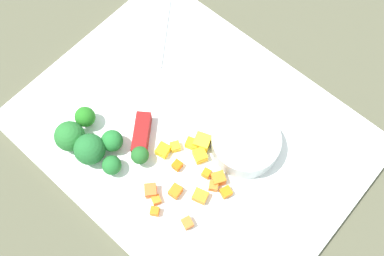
{
  "coord_description": "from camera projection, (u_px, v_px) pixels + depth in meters",
  "views": [
    {
      "loc": [
        0.16,
        -0.19,
        0.58
      ],
      "look_at": [
        0.0,
        0.0,
        0.02
      ],
      "focal_mm": 40.58,
      "sensor_mm": 36.0,
      "label": 1
    }
  ],
  "objects": [
    {
      "name": "carrot_dice_5",
      "position": [
        213.0,
        186.0,
        0.58
      ],
      "size": [
        0.02,
        0.02,
        0.01
      ],
      "primitive_type": "cube",
      "rotation": [
        0.0,
        0.0,
        0.55
      ],
      "color": "orange",
      "rests_on": "cutting_board"
    },
    {
      "name": "pepper_dice_0",
      "position": [
        177.0,
        148.0,
        0.6
      ],
      "size": [
        0.02,
        0.02,
        0.01
      ],
      "primitive_type": "cube",
      "rotation": [
        0.0,
        0.0,
        1.01
      ],
      "color": "yellow",
      "rests_on": "cutting_board"
    },
    {
      "name": "chef_knife",
      "position": [
        148.0,
        91.0,
        0.64
      ],
      "size": [
        0.2,
        0.27,
        0.02
      ],
      "rotation": [
        0.0,
        0.0,
        2.21
      ],
      "color": "silver",
      "rests_on": "cutting_board"
    },
    {
      "name": "carrot_dice_10",
      "position": [
        187.0,
        223.0,
        0.56
      ],
      "size": [
        0.02,
        0.02,
        0.01
      ],
      "primitive_type": "cube",
      "rotation": [
        0.0,
        0.0,
        2.78
      ],
      "color": "orange",
      "rests_on": "cutting_board"
    },
    {
      "name": "carrot_dice_0",
      "position": [
        200.0,
        196.0,
        0.57
      ],
      "size": [
        0.02,
        0.02,
        0.01
      ],
      "primitive_type": "cube",
      "rotation": [
        0.0,
        0.0,
        1.86
      ],
      "color": "orange",
      "rests_on": "cutting_board"
    },
    {
      "name": "broccoli_floret_5",
      "position": [
        85.0,
        117.0,
        0.61
      ],
      "size": [
        0.03,
        0.03,
        0.03
      ],
      "color": "#96B66A",
      "rests_on": "cutting_board"
    },
    {
      "name": "carrot_dice_8",
      "position": [
        175.0,
        191.0,
        0.58
      ],
      "size": [
        0.02,
        0.02,
        0.01
      ],
      "primitive_type": "cube",
      "rotation": [
        0.0,
        0.0,
        0.12
      ],
      "color": "orange",
      "rests_on": "cutting_board"
    },
    {
      "name": "broccoli_floret_2",
      "position": [
        112.0,
        165.0,
        0.58
      ],
      "size": [
        0.03,
        0.03,
        0.03
      ],
      "color": "#93B85E",
      "rests_on": "cutting_board"
    },
    {
      "name": "broccoli_floret_0",
      "position": [
        90.0,
        149.0,
        0.58
      ],
      "size": [
        0.04,
        0.04,
        0.04
      ],
      "color": "#97B561",
      "rests_on": "cutting_board"
    },
    {
      "name": "carrot_dice_2",
      "position": [
        218.0,
        179.0,
        0.58
      ],
      "size": [
        0.02,
        0.02,
        0.02
      ],
      "primitive_type": "cube",
      "rotation": [
        0.0,
        0.0,
        1.04
      ],
      "color": "orange",
      "rests_on": "cutting_board"
    },
    {
      "name": "broccoli_floret_4",
      "position": [
        70.0,
        136.0,
        0.59
      ],
      "size": [
        0.04,
        0.04,
        0.04
      ],
      "color": "#81BA57",
      "rests_on": "cutting_board"
    },
    {
      "name": "carrot_dice_4",
      "position": [
        206.0,
        173.0,
        0.59
      ],
      "size": [
        0.01,
        0.01,
        0.01
      ],
      "primitive_type": "cube",
      "rotation": [
        0.0,
        0.0,
        0.2
      ],
      "color": "orange",
      "rests_on": "cutting_board"
    },
    {
      "name": "carrot_dice_6",
      "position": [
        155.0,
        211.0,
        0.57
      ],
      "size": [
        0.02,
        0.01,
        0.01
      ],
      "primitive_type": "cube",
      "rotation": [
        0.0,
        0.0,
        2.13
      ],
      "color": "orange",
      "rests_on": "cutting_board"
    },
    {
      "name": "pepper_dice_4",
      "position": [
        200.0,
        155.0,
        0.6
      ],
      "size": [
        0.02,
        0.02,
        0.02
      ],
      "primitive_type": "cube",
      "rotation": [
        0.0,
        0.0,
        1.11
      ],
      "color": "yellow",
      "rests_on": "cutting_board"
    },
    {
      "name": "pepper_dice_1",
      "position": [
        192.0,
        144.0,
        0.61
      ],
      "size": [
        0.02,
        0.02,
        0.01
      ],
      "primitive_type": "cube",
      "rotation": [
        0.0,
        0.0,
        1.91
      ],
      "color": "yellow",
      "rests_on": "cutting_board"
    },
    {
      "name": "pepper_dice_3",
      "position": [
        163.0,
        150.0,
        0.6
      ],
      "size": [
        0.02,
        0.02,
        0.01
      ],
      "primitive_type": "cube",
      "rotation": [
        0.0,
        0.0,
        0.21
      ],
      "color": "yellow",
      "rests_on": "cutting_board"
    },
    {
      "name": "carrot_dice_9",
      "position": [
        177.0,
        165.0,
        0.59
      ],
      "size": [
        0.01,
        0.01,
        0.01
      ],
      "primitive_type": "cube",
      "rotation": [
        0.0,
        0.0,
        1.65
      ],
      "color": "orange",
      "rests_on": "cutting_board"
    },
    {
      "name": "carrot_dice_3",
      "position": [
        156.0,
        200.0,
        0.57
      ],
      "size": [
        0.01,
        0.02,
        0.01
      ],
      "primitive_type": "cube",
      "rotation": [
        0.0,
        0.0,
        2.69
      ],
      "color": "orange",
      "rests_on": "cutting_board"
    },
    {
      "name": "cutting_board",
      "position": [
        192.0,
        132.0,
        0.63
      ],
      "size": [
        0.47,
        0.36,
        0.01
      ],
      "primitive_type": "cube",
      "color": "white",
      "rests_on": "ground_plane"
    },
    {
      "name": "carrot_dice_1",
      "position": [
        151.0,
        191.0,
        0.58
      ],
      "size": [
        0.02,
        0.02,
        0.02
      ],
      "primitive_type": "cube",
      "rotation": [
        0.0,
        0.0,
        0.84
      ],
      "color": "orange",
      "rests_on": "cutting_board"
    },
    {
      "name": "ground_plane",
      "position": [
        192.0,
        134.0,
        0.63
      ],
      "size": [
        4.0,
        4.0,
        0.0
      ],
      "primitive_type": "plane",
      "color": "#55553F"
    },
    {
      "name": "broccoli_floret_3",
      "position": [
        112.0,
        141.0,
        0.59
      ],
      "size": [
        0.03,
        0.03,
        0.03
      ],
      "color": "#93C168",
      "rests_on": "cutting_board"
    },
    {
      "name": "pepper_dice_2",
      "position": [
        202.0,
        142.0,
        0.6
      ],
      "size": [
        0.03,
        0.03,
        0.02
      ],
      "primitive_type": "cube",
      "rotation": [
        0.0,
        0.0,
        0.37
      ],
      "color": "yellow",
      "rests_on": "cutting_board"
    },
    {
      "name": "prep_bowl",
      "position": [
        245.0,
        143.0,
        0.6
      ],
      "size": [
        0.09,
        0.09,
        0.03
      ],
      "primitive_type": "cylinder",
      "color": "#B6C1BF",
      "rests_on": "cutting_board"
    },
    {
      "name": "carrot_dice_7",
      "position": [
        226.0,
        192.0,
        0.58
      ],
      "size": [
        0.02,
        0.02,
        0.01
      ],
      "primitive_type": "cube",
      "rotation": [
        0.0,
        0.0,
        2.78
      ],
      "color": "orange",
      "rests_on": "cutting_board"
    },
    {
      "name": "broccoli_floret_1",
      "position": [
        140.0,
        155.0,
        0.59
      ],
      "size": [
        0.02,
        0.02,
        0.03
      ],
      "color": "#82AF6C",
      "rests_on": "cutting_board"
    }
  ]
}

